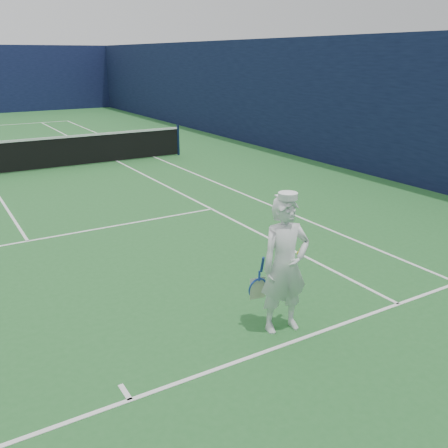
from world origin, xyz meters
name	(u,v)px	position (x,y,z in m)	size (l,w,h in m)	color
tennis_player	(285,265)	(2.26, -11.54, 0.91)	(0.76, 0.58, 1.86)	white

